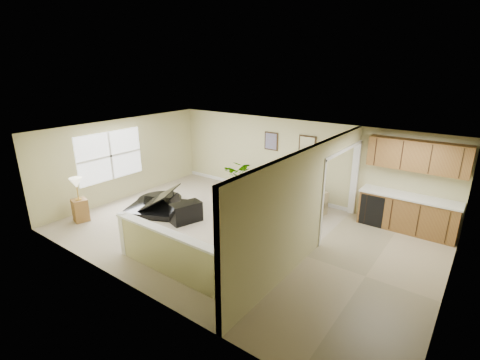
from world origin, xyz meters
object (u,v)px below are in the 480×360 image
Objects in this scene: piano_bench at (186,212)px; lamp_stand at (79,203)px; palm_plant at (242,178)px; loveseat at (297,199)px; accent_table at (269,185)px; piano at (158,189)px; small_plant at (318,203)px.

piano_bench is 2.89m from lamp_stand.
palm_plant is 0.98× the size of lamp_stand.
loveseat reaches higher than piano_bench.
lamp_stand is (-3.23, -4.47, 0.09)m from accent_table.
piano is at bearing -128.60° from accent_table.
small_plant is (1.67, 0.01, -0.19)m from accent_table.
palm_plant is (-0.02, 2.58, 0.31)m from piano_bench.
piano is 2.12m from lamp_stand.
loveseat is 2.07m from palm_plant.
small_plant is at bearing 43.97° from loveseat.
loveseat is (2.04, 2.50, 0.06)m from piano_bench.
piano reaches higher than piano_bench.
piano reaches higher than small_plant.
piano is 4.65m from small_plant.
loveseat is 1.39× the size of lamp_stand.
accent_table is 0.54× the size of lamp_stand.
loveseat is at bearing 10.64° from piano.
small_plant is at bearing 10.45° from piano.
piano_bench is at bearing -131.77° from small_plant.
palm_plant reaches higher than small_plant.
lamp_stand reaches higher than accent_table.
piano_bench is 2.96m from accent_table.
lamp_stand is at bearing -137.54° from small_plant.
piano is 1.82× the size of lamp_stand.
lamp_stand is at bearing -146.05° from piano.
palm_plant reaches higher than accent_table.
small_plant is (0.49, 0.33, -0.10)m from loveseat.
lamp_stand is at bearing -125.82° from accent_table.
piano_bench is 2.60m from palm_plant.
small_plant is at bearing 5.56° from palm_plant.
small_plant is at bearing 42.46° from lamp_stand.
palm_plant is 2.15× the size of small_plant.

